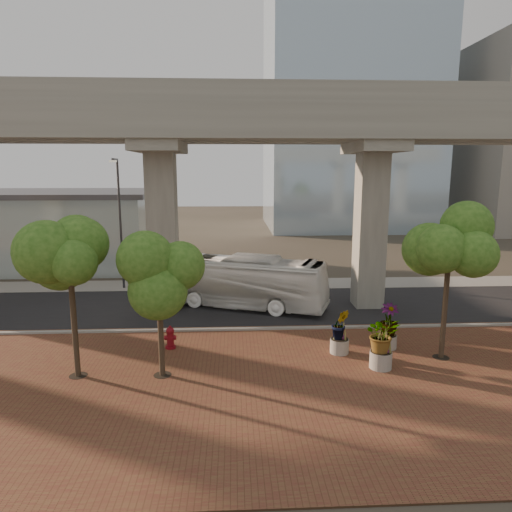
{
  "coord_description": "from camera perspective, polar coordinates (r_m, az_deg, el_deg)",
  "views": [
    {
      "loc": [
        -1.96,
        -24.06,
        8.02
      ],
      "look_at": [
        -0.74,
        0.5,
        3.4
      ],
      "focal_mm": 32.0,
      "sensor_mm": 36.0,
      "label": 1
    }
  ],
  "objects": [
    {
      "name": "planter_front",
      "position": [
        19.41,
        15.46,
        -9.71
      ],
      "size": [
        2.0,
        2.0,
        2.2
      ],
      "color": "gray",
      "rests_on": "ground"
    },
    {
      "name": "street_tree_far_west",
      "position": [
        18.45,
        -22.35,
        0.23
      ],
      "size": [
        3.64,
        3.64,
        6.56
      ],
      "color": "#433626",
      "rests_on": "ground"
    },
    {
      "name": "far_sidewalk",
      "position": [
        32.62,
        0.69,
        -3.53
      ],
      "size": [
        90.0,
        3.0,
        0.06
      ],
      "primitive_type": "cube",
      "color": "gray",
      "rests_on": "ground"
    },
    {
      "name": "station_pavilion",
      "position": [
        44.2,
        -26.96,
        3.26
      ],
      "size": [
        23.0,
        13.0,
        6.3
      ],
      "color": "#A9BEC1",
      "rests_on": "ground"
    },
    {
      "name": "streetlamp_east",
      "position": [
        32.63,
        12.42,
        5.61
      ],
      "size": [
        0.45,
        1.32,
        9.08
      ],
      "color": "#2E2D32",
      "rests_on": "ground"
    },
    {
      "name": "streetlamp_west",
      "position": [
        31.86,
        -16.69,
        4.95
      ],
      "size": [
        0.43,
        1.27,
        8.74
      ],
      "color": "#2F2F34",
      "rests_on": "ground"
    },
    {
      "name": "curb_strip",
      "position": [
        23.53,
        2.14,
        -9.08
      ],
      "size": [
        70.0,
        0.25,
        0.16
      ],
      "primitive_type": "cube",
      "color": "gray",
      "rests_on": "ground"
    },
    {
      "name": "transit_bus",
      "position": [
        27.14,
        -2.65,
        -3.2
      ],
      "size": [
        11.14,
        6.42,
        3.06
      ],
      "primitive_type": "imported",
      "rotation": [
        0.0,
        0.0,
        1.19
      ],
      "color": "white",
      "rests_on": "ground"
    },
    {
      "name": "planter_left",
      "position": [
        20.57,
        10.46,
        -8.66
      ],
      "size": [
        1.83,
        1.83,
        2.02
      ],
      "color": "gray",
      "rests_on": "ground"
    },
    {
      "name": "planter_right",
      "position": [
        21.61,
        16.27,
        -7.88
      ],
      "size": [
        1.94,
        1.94,
        2.07
      ],
      "color": "#ADA99C",
      "rests_on": "ground"
    },
    {
      "name": "brick_plaza",
      "position": [
        18.05,
        3.84,
        -15.66
      ],
      "size": [
        70.0,
        13.0,
        0.06
      ],
      "primitive_type": "cube",
      "color": "brown",
      "rests_on": "ground"
    },
    {
      "name": "ground",
      "position": [
        25.44,
        1.74,
        -7.74
      ],
      "size": [
        160.0,
        160.0,
        0.0
      ],
      "primitive_type": "plane",
      "color": "#363327",
      "rests_on": "ground"
    },
    {
      "name": "street_tree_near_west",
      "position": [
        17.66,
        -12.11,
        -2.09
      ],
      "size": [
        3.8,
        3.8,
        5.89
      ],
      "color": "#433626",
      "rests_on": "ground"
    },
    {
      "name": "asphalt_road",
      "position": [
        27.33,
        1.41,
        -6.38
      ],
      "size": [
        90.0,
        8.0,
        0.04
      ],
      "primitive_type": "cube",
      "color": "black",
      "rests_on": "ground"
    },
    {
      "name": "street_tree_near_east",
      "position": [
        20.41,
        23.12,
        2.08
      ],
      "size": [
        3.54,
        3.54,
        6.86
      ],
      "color": "#433626",
      "rests_on": "ground"
    },
    {
      "name": "transit_viaduct",
      "position": [
        26.14,
        1.48,
        9.04
      ],
      "size": [
        72.0,
        5.6,
        12.4
      ],
      "color": "#9C9A8D",
      "rests_on": "ground"
    },
    {
      "name": "fire_hydrant",
      "position": [
        21.36,
        -10.67,
        -9.97
      ],
      "size": [
        0.53,
        0.47,
        1.06
      ],
      "color": "maroon",
      "rests_on": "ground"
    }
  ]
}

